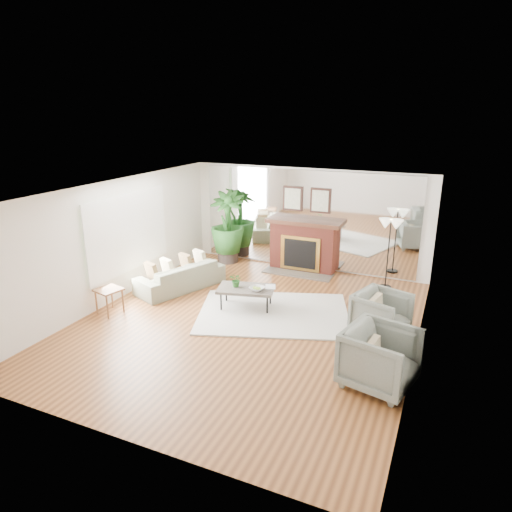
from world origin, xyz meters
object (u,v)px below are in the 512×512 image
at_px(armchair_front, 380,358).
at_px(side_table, 109,293).
at_px(potted_ficus, 227,225).
at_px(sofa, 180,276).
at_px(armchair_back, 381,314).
at_px(fireplace, 303,245).
at_px(coffee_table, 246,289).
at_px(floor_lamp, 390,230).

relative_size(armchair_front, side_table, 1.80).
bearing_deg(potted_ficus, side_table, -99.78).
height_order(sofa, potted_ficus, potted_ficus).
height_order(armchair_front, potted_ficus, potted_ficus).
distance_m(sofa, armchair_front, 5.12).
bearing_deg(side_table, armchair_back, 14.05).
distance_m(fireplace, armchair_front, 5.05).
xyz_separation_m(sofa, side_table, (-0.56, -1.67, 0.14)).
distance_m(coffee_table, armchair_back, 2.66).
xyz_separation_m(coffee_table, side_table, (-2.35, -1.30, 0.02)).
bearing_deg(armchair_back, side_table, 122.33).
bearing_deg(armchair_front, coffee_table, 73.37).
relative_size(fireplace, side_table, 3.78).
height_order(coffee_table, armchair_front, armchair_front).
distance_m(coffee_table, potted_ficus, 3.07).
bearing_deg(potted_ficus, sofa, -92.66).
xyz_separation_m(potted_ficus, floor_lamp, (4.09, -0.23, 0.35)).
relative_size(armchair_back, floor_lamp, 0.54).
bearing_deg(armchair_front, armchair_back, 21.79).
bearing_deg(fireplace, armchair_back, -48.88).
relative_size(armchair_front, potted_ficus, 0.52).
height_order(side_table, potted_ficus, potted_ficus).
distance_m(potted_ficus, floor_lamp, 4.11).
bearing_deg(floor_lamp, side_table, -143.07).
bearing_deg(floor_lamp, sofa, -155.67).
bearing_deg(armchair_back, armchair_front, -153.20).
height_order(fireplace, armchair_front, fireplace).
xyz_separation_m(fireplace, sofa, (-2.09, -2.28, -0.37)).
height_order(armchair_back, floor_lamp, floor_lamp).
xyz_separation_m(armchair_front, floor_lamp, (-0.51, 3.94, 0.91)).
distance_m(side_table, floor_lamp, 6.01).
bearing_deg(armchair_back, coffee_table, 107.36).
xyz_separation_m(coffee_table, armchair_front, (2.90, -1.67, 0.04)).
xyz_separation_m(coffee_table, armchair_back, (2.66, -0.04, -0.01)).
height_order(armchair_front, floor_lamp, floor_lamp).
relative_size(armchair_back, side_table, 1.59).
bearing_deg(coffee_table, side_table, -151.10).
distance_m(side_table, potted_ficus, 3.89).
relative_size(potted_ficus, floor_lamp, 1.18).
distance_m(coffee_table, side_table, 2.68).
bearing_deg(sofa, floor_lamp, 135.89).
xyz_separation_m(side_table, floor_lamp, (4.74, 3.57, 0.92)).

